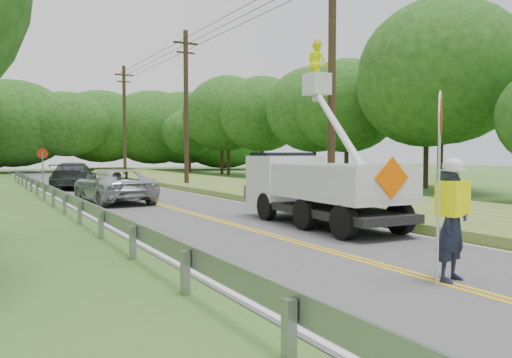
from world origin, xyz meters
TOP-DOWN VIEW (x-y plane):
  - ground at (0.00, 0.00)m, footprint 140.00×140.00m
  - road at (0.00, 14.00)m, footprint 7.20×96.00m
  - guardrail at (-4.02, 14.91)m, footprint 0.18×48.00m
  - utility_poles at (5.00, 17.02)m, footprint 1.60×43.30m
  - tall_grass_verge at (7.10, 14.00)m, footprint 7.00×96.00m
  - treeline_right at (15.81, 23.45)m, footprint 11.82×55.66m
  - treeline_horizon at (1.39, 56.18)m, footprint 56.30×13.58m
  - flagger at (0.19, -0.55)m, footprint 1.18×0.66m
  - bucket_truck at (2.51, 7.05)m, footprint 3.65×6.73m
  - suv_silver at (-1.53, 16.29)m, footprint 2.86×5.56m
  - suv_darkgrey at (-1.52, 26.37)m, footprint 3.83×6.01m
  - stop_sign_permanent at (-4.08, 19.53)m, footprint 0.52×0.06m
  - yard_sign at (5.34, 6.25)m, footprint 0.54×0.24m

SIDE VIEW (x-z plane):
  - ground at x=0.00m, z-range 0.00..0.00m
  - road at x=0.00m, z-range 0.00..0.02m
  - tall_grass_verge at x=7.10m, z-range 0.00..0.30m
  - guardrail at x=-4.02m, z-range 0.17..0.94m
  - yard_sign at x=5.34m, z-range 0.18..1.00m
  - suv_silver at x=-1.53m, z-range 0.02..1.52m
  - suv_darkgrey at x=-1.52m, z-range 0.02..1.64m
  - flagger at x=0.19m, z-range -0.45..2.79m
  - bucket_truck at x=2.51m, z-range -1.70..4.67m
  - stop_sign_permanent at x=-4.08m, z-range 0.40..2.86m
  - utility_poles at x=5.00m, z-range 0.27..10.27m
  - treeline_horizon at x=1.39m, z-range 0.05..10.95m
  - treeline_right at x=15.81m, z-range 0.70..11.26m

